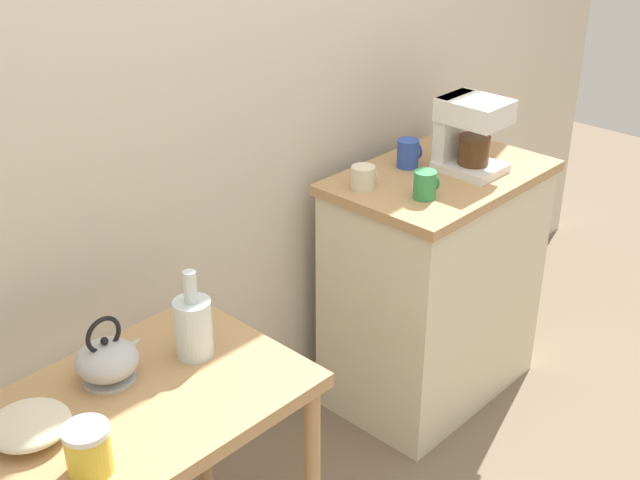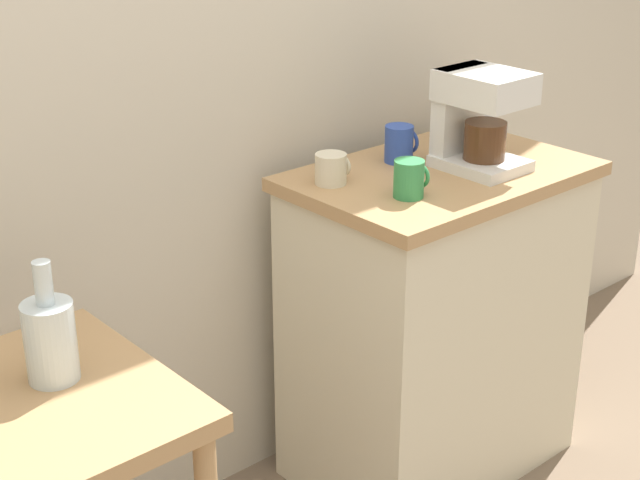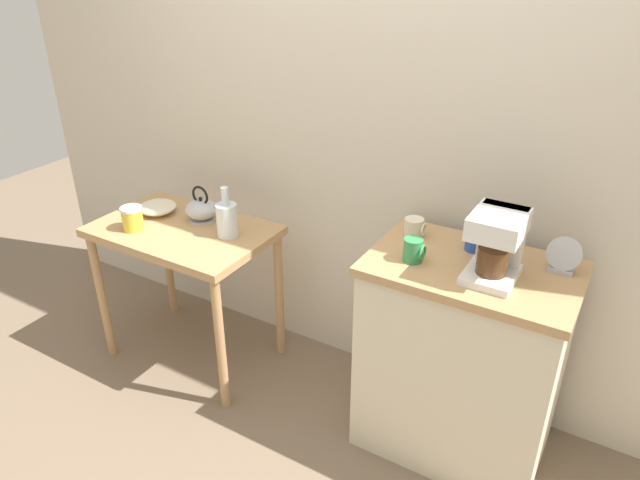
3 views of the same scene
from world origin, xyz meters
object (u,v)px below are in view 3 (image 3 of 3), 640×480
(mug_tall_green, at_px, (414,250))
(teakettle, at_px, (202,210))
(mug_blue, at_px, (476,239))
(canister_enamel, at_px, (132,218))
(table_clock, at_px, (564,257))
(mug_small_cream, at_px, (414,227))
(bowl_stoneware, at_px, (157,207))
(glass_carafe_vase, at_px, (227,219))
(coffee_maker, at_px, (497,242))

(mug_tall_green, bearing_deg, teakettle, 174.89)
(mug_tall_green, relative_size, mug_blue, 0.93)
(canister_enamel, height_order, table_clock, table_clock)
(mug_small_cream, distance_m, table_clock, 0.58)
(bowl_stoneware, distance_m, canister_enamel, 0.20)
(canister_enamel, relative_size, mug_blue, 1.17)
(bowl_stoneware, xyz_separation_m, canister_enamel, (0.03, -0.20, 0.03))
(glass_carafe_vase, relative_size, mug_blue, 2.48)
(coffee_maker, height_order, mug_blue, coffee_maker)
(canister_enamel, xyz_separation_m, mug_blue, (1.55, 0.35, 0.14))
(canister_enamel, bearing_deg, mug_small_cream, 14.81)
(bowl_stoneware, distance_m, coffee_maker, 1.72)
(mug_small_cream, bearing_deg, mug_blue, 2.51)
(mug_small_cream, height_order, table_clock, table_clock)
(canister_enamel, distance_m, mug_blue, 1.60)
(coffee_maker, bearing_deg, mug_tall_green, -171.27)
(canister_enamel, height_order, coffee_maker, coffee_maker)
(bowl_stoneware, height_order, mug_small_cream, mug_small_cream)
(teakettle, xyz_separation_m, glass_carafe_vase, (0.22, -0.07, 0.03))
(coffee_maker, height_order, table_clock, coffee_maker)
(bowl_stoneware, relative_size, canister_enamel, 1.63)
(mug_tall_green, relative_size, table_clock, 0.68)
(canister_enamel, relative_size, mug_tall_green, 1.26)
(table_clock, bearing_deg, mug_blue, 179.99)
(bowl_stoneware, distance_m, table_clock, 1.93)
(mug_blue, bearing_deg, mug_tall_green, -130.53)
(glass_carafe_vase, xyz_separation_m, coffee_maker, (1.24, 0.01, 0.21))
(glass_carafe_vase, distance_m, canister_enamel, 0.47)
(teakettle, height_order, mug_blue, mug_blue)
(coffee_maker, bearing_deg, mug_blue, 125.47)
(teakettle, relative_size, canister_enamel, 1.66)
(teakettle, distance_m, glass_carafe_vase, 0.23)
(mug_blue, bearing_deg, teakettle, -175.55)
(mug_tall_green, xyz_separation_m, table_clock, (0.51, 0.21, 0.01))
(mug_blue, relative_size, table_clock, 0.72)
(teakettle, bearing_deg, mug_small_cream, 4.90)
(teakettle, height_order, coffee_maker, coffee_maker)
(bowl_stoneware, bearing_deg, mug_small_cream, 6.31)
(glass_carafe_vase, bearing_deg, mug_tall_green, -2.00)
(mug_small_cream, bearing_deg, canister_enamel, -165.19)
(teakettle, relative_size, coffee_maker, 0.75)
(coffee_maker, relative_size, table_clock, 1.89)
(coffee_maker, bearing_deg, glass_carafe_vase, -179.44)
(bowl_stoneware, distance_m, mug_tall_green, 1.42)
(canister_enamel, distance_m, table_clock, 1.92)
(mug_tall_green, height_order, mug_blue, mug_blue)
(glass_carafe_vase, xyz_separation_m, mug_tall_green, (0.94, -0.03, 0.11))
(mug_tall_green, bearing_deg, canister_enamel, -173.90)
(glass_carafe_vase, height_order, coffee_maker, coffee_maker)
(mug_blue, height_order, table_clock, table_clock)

